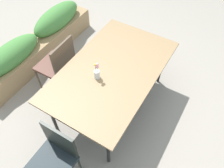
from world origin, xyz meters
TOP-DOWN VIEW (x-y plane):
  - ground_plane at (0.00, 0.00)m, footprint 12.00×12.00m
  - dining_table at (-0.07, 0.09)m, footprint 1.84×1.11m
  - chair_far_side at (-0.20, 0.91)m, footprint 0.47×0.47m
  - chair_end_left at (-1.27, 0.09)m, footprint 0.44×0.44m
  - flower_vase at (-0.29, 0.17)m, footprint 0.07×0.07m
  - planter_box at (0.17, 1.71)m, footprint 2.43×0.42m

SIDE VIEW (x-z plane):
  - ground_plane at x=0.00m, z-range 0.00..0.00m
  - planter_box at x=0.17m, z-range -0.03..0.67m
  - chair_end_left at x=-1.27m, z-range 0.07..0.95m
  - chair_far_side at x=-0.20m, z-range 0.07..1.05m
  - dining_table at x=-0.07m, z-range 0.35..1.13m
  - flower_vase at x=-0.29m, z-range 0.75..1.00m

